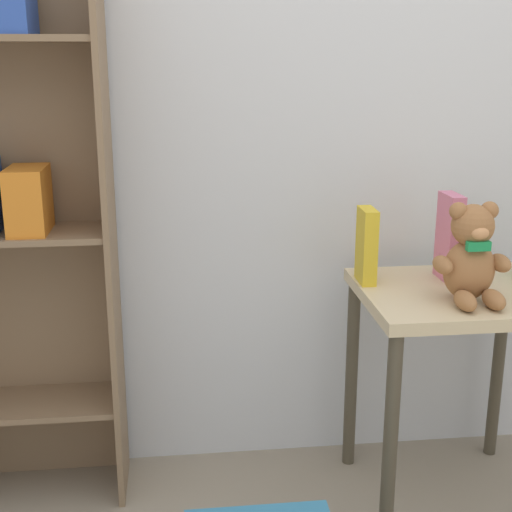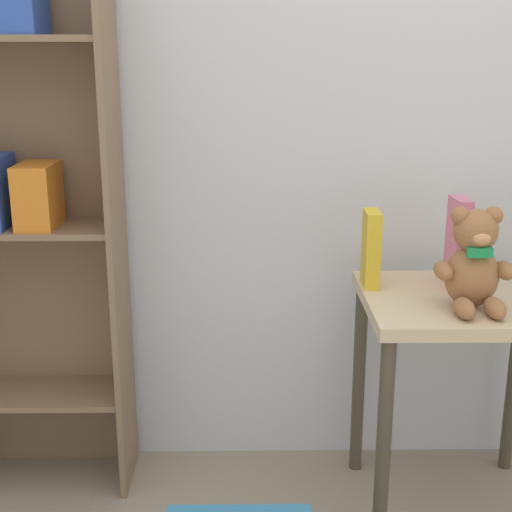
{
  "view_description": "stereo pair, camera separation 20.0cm",
  "coord_description": "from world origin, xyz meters",
  "px_view_note": "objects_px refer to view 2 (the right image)",
  "views": [
    {
      "loc": [
        -0.48,
        -0.91,
        1.34
      ],
      "look_at": [
        -0.26,
        1.01,
        0.79
      ],
      "focal_mm": 50.0,
      "sensor_mm": 36.0,
      "label": 1
    },
    {
      "loc": [
        -0.28,
        -0.92,
        1.34
      ],
      "look_at": [
        -0.26,
        1.01,
        0.79
      ],
      "focal_mm": 50.0,
      "sensor_mm": 36.0,
      "label": 2
    }
  ],
  "objects_px": {
    "bookshelf_side": "(20,197)",
    "teddy_bear": "(474,263)",
    "display_table": "(461,335)",
    "book_standing_yellow": "(371,249)",
    "book_standing_pink": "(458,242)"
  },
  "relations": [
    {
      "from": "bookshelf_side",
      "to": "book_standing_yellow",
      "type": "xyz_separation_m",
      "value": [
        1.03,
        -0.11,
        -0.13
      ]
    },
    {
      "from": "display_table",
      "to": "book_standing_pink",
      "type": "bearing_deg",
      "value": 90.0
    },
    {
      "from": "display_table",
      "to": "teddy_bear",
      "type": "relative_size",
      "value": 2.48
    },
    {
      "from": "display_table",
      "to": "book_standing_pink",
      "type": "xyz_separation_m",
      "value": [
        0.0,
        0.1,
        0.25
      ]
    },
    {
      "from": "bookshelf_side",
      "to": "display_table",
      "type": "xyz_separation_m",
      "value": [
        1.29,
        -0.21,
        -0.36
      ]
    },
    {
      "from": "bookshelf_side",
      "to": "display_table",
      "type": "relative_size",
      "value": 2.46
    },
    {
      "from": "bookshelf_side",
      "to": "teddy_bear",
      "type": "xyz_separation_m",
      "value": [
        1.27,
        -0.3,
        -0.12
      ]
    },
    {
      "from": "display_table",
      "to": "book_standing_pink",
      "type": "distance_m",
      "value": 0.27
    },
    {
      "from": "book_standing_yellow",
      "to": "bookshelf_side",
      "type": "bearing_deg",
      "value": 175.3
    },
    {
      "from": "display_table",
      "to": "book_standing_yellow",
      "type": "xyz_separation_m",
      "value": [
        -0.25,
        0.1,
        0.23
      ]
    },
    {
      "from": "display_table",
      "to": "teddy_bear",
      "type": "height_order",
      "value": "teddy_bear"
    },
    {
      "from": "display_table",
      "to": "teddy_bear",
      "type": "distance_m",
      "value": 0.26
    },
    {
      "from": "bookshelf_side",
      "to": "teddy_bear",
      "type": "distance_m",
      "value": 1.31
    },
    {
      "from": "teddy_bear",
      "to": "book_standing_pink",
      "type": "height_order",
      "value": "teddy_bear"
    },
    {
      "from": "bookshelf_side",
      "to": "book_standing_yellow",
      "type": "height_order",
      "value": "bookshelf_side"
    }
  ]
}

